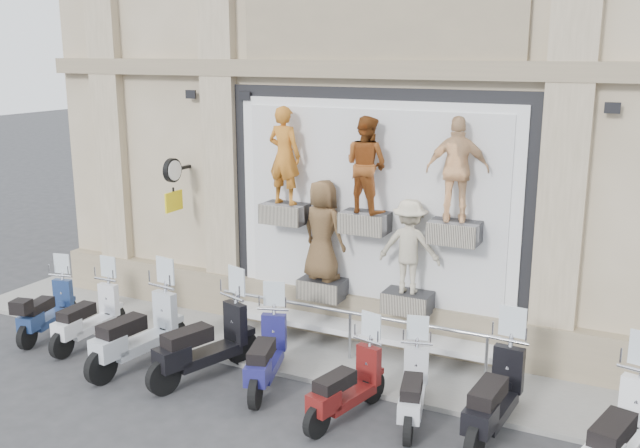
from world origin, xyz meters
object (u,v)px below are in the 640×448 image
at_px(scooter_h, 495,380).
at_px(scooter_b, 87,305).
at_px(scooter_c, 136,318).
at_px(scooter_e, 266,341).
at_px(guard_rail, 350,337).
at_px(clock_sign_bracket, 173,178).
at_px(scooter_d, 203,328).
at_px(scooter_g, 413,376).
at_px(scooter_a, 46,299).
at_px(scooter_f, 346,372).
at_px(scooter_i, 622,416).

bearing_deg(scooter_h, scooter_b, -175.10).
distance_m(scooter_c, scooter_e, 2.32).
xyz_separation_m(guard_rail, clock_sign_bracket, (-3.90, 0.47, 2.34)).
bearing_deg(guard_rail, scooter_e, -119.81).
xyz_separation_m(scooter_b, scooter_d, (2.67, -0.23, 0.12)).
bearing_deg(scooter_b, scooter_h, -0.84).
bearing_deg(clock_sign_bracket, scooter_g, -18.91).
bearing_deg(scooter_a, scooter_h, -11.95).
bearing_deg(scooter_h, scooter_e, -173.84).
xyz_separation_m(scooter_e, scooter_h, (3.52, 0.10, 0.07)).
bearing_deg(scooter_a, scooter_e, -12.77).
bearing_deg(scooter_f, scooter_a, -170.03).
bearing_deg(scooter_c, scooter_i, 7.87).
bearing_deg(clock_sign_bracket, scooter_e, -31.23).
relative_size(scooter_a, scooter_g, 1.02).
bearing_deg(scooter_i, scooter_h, -177.67).
bearing_deg(guard_rail, scooter_i, -20.87).
bearing_deg(scooter_f, scooter_h, 26.26).
bearing_deg(clock_sign_bracket, scooter_d, -44.96).
relative_size(clock_sign_bracket, scooter_g, 0.59).
relative_size(scooter_f, scooter_i, 0.84).
xyz_separation_m(scooter_b, scooter_e, (3.72, -0.06, 0.02)).
bearing_deg(scooter_c, scooter_a, 179.98).
xyz_separation_m(clock_sign_bracket, scooter_b, (-0.62, -1.82, -2.06)).
height_order(clock_sign_bracket, scooter_i, clock_sign_bracket).
distance_m(scooter_f, scooter_h, 2.05).
bearing_deg(guard_rail, scooter_g, -41.53).
relative_size(guard_rail, scooter_h, 2.46).
height_order(clock_sign_bracket, scooter_b, clock_sign_bracket).
relative_size(guard_rail, scooter_f, 2.83).
relative_size(scooter_d, scooter_h, 1.03).
relative_size(scooter_d, scooter_i, 1.00).
height_order(clock_sign_bracket, scooter_f, clock_sign_bracket).
distance_m(scooter_a, scooter_i, 9.82).
xyz_separation_m(scooter_f, scooter_i, (3.59, 0.12, 0.14)).
xyz_separation_m(scooter_b, scooter_h, (7.24, 0.04, 0.09)).
distance_m(clock_sign_bracket, scooter_i, 8.70).
bearing_deg(scooter_i, scooter_a, -167.35).
bearing_deg(scooter_c, scooter_g, 10.89).
distance_m(scooter_b, scooter_e, 3.72).
xyz_separation_m(guard_rail, scooter_f, (0.72, -1.76, 0.26)).
bearing_deg(clock_sign_bracket, scooter_h, -15.04).
bearing_deg(scooter_c, scooter_e, 14.63).
xyz_separation_m(scooter_h, scooter_i, (1.60, -0.34, 0.03)).
relative_size(guard_rail, scooter_c, 2.37).
bearing_deg(scooter_g, guard_rail, 124.48).
height_order(scooter_a, scooter_e, scooter_e).
xyz_separation_m(scooter_a, scooter_i, (9.81, -0.26, 0.15)).
height_order(scooter_e, scooter_i, scooter_i).
bearing_deg(scooter_d, scooter_c, -156.08).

